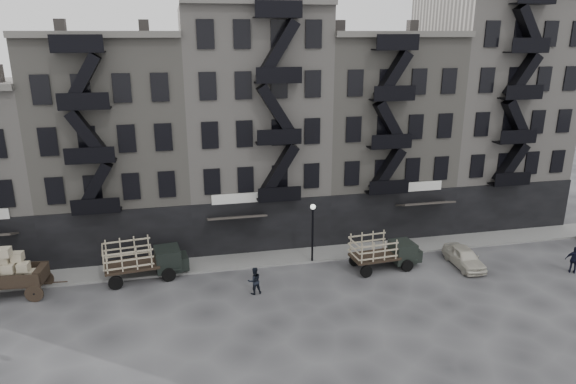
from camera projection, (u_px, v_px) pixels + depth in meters
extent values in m
plane|color=#38383A|center=(277.00, 284.00, 32.65)|extent=(140.00, 140.00, 0.00)
cube|color=slate|center=(267.00, 258.00, 36.13)|extent=(55.00, 2.50, 0.15)
cube|color=slate|center=(117.00, 143.00, 37.72)|extent=(10.00, 10.00, 15.00)
cube|color=black|center=(118.00, 238.00, 34.75)|extent=(10.00, 0.35, 4.00)
cube|color=#595651|center=(96.00, 34.00, 30.62)|extent=(10.00, 0.50, 0.40)
cube|color=#4C4744|center=(59.00, 28.00, 34.70)|extent=(0.70, 0.70, 1.20)
cube|color=#4C4744|center=(143.00, 28.00, 35.80)|extent=(0.70, 0.70, 1.20)
cube|color=gray|center=(251.00, 125.00, 39.44)|extent=(10.00, 10.00, 17.00)
cube|color=black|center=(263.00, 226.00, 36.76)|extent=(10.00, 0.35, 4.00)
cube|color=#595651|center=(260.00, 1.00, 32.03)|extent=(10.00, 0.50, 0.40)
cube|color=slate|center=(373.00, 133.00, 41.75)|extent=(10.00, 10.00, 15.00)
cube|color=black|center=(394.00, 216.00, 38.78)|extent=(10.00, 0.35, 4.00)
cube|color=#595651|center=(407.00, 34.00, 34.65)|extent=(10.00, 0.50, 0.40)
cube|color=#4C4744|center=(341.00, 28.00, 38.73)|extent=(0.70, 0.70, 1.20)
cube|color=#4C4744|center=(409.00, 28.00, 39.84)|extent=(0.70, 0.70, 1.20)
cube|color=gray|center=(486.00, 110.00, 43.32)|extent=(10.00, 10.00, 18.00)
cube|color=black|center=(511.00, 207.00, 40.80)|extent=(10.00, 0.35, 4.00)
cylinder|color=black|center=(312.00, 236.00, 35.08)|extent=(0.14, 0.14, 4.00)
sphere|color=silver|center=(313.00, 207.00, 34.46)|extent=(0.36, 0.36, 0.36)
cube|color=black|center=(15.00, 281.00, 30.97)|extent=(3.67, 2.18, 0.19)
cylinder|color=black|center=(34.00, 294.00, 30.33)|extent=(1.08, 0.20, 1.07)
cylinder|color=black|center=(45.00, 279.00, 32.18)|extent=(1.08, 0.20, 1.07)
cube|color=black|center=(41.00, 273.00, 31.03)|extent=(0.63, 1.60, 0.78)
cube|color=black|center=(132.00, 265.00, 32.88)|extent=(3.57, 2.39, 0.18)
cube|color=black|center=(168.00, 259.00, 33.58)|extent=(1.79, 1.96, 1.48)
cube|color=black|center=(182.00, 261.00, 33.95)|extent=(0.97, 1.57, 0.89)
cylinder|color=black|center=(169.00, 275.00, 32.87)|extent=(0.91, 0.33, 0.89)
cylinder|color=black|center=(165.00, 263.00, 34.64)|extent=(0.91, 0.33, 0.89)
cylinder|color=black|center=(116.00, 283.00, 31.83)|extent=(0.91, 0.33, 0.89)
cylinder|color=black|center=(115.00, 270.00, 33.60)|extent=(0.91, 0.33, 0.89)
cube|color=black|center=(374.00, 256.00, 34.35)|extent=(3.23, 2.07, 0.16)
cube|color=black|center=(402.00, 252.00, 34.90)|extent=(1.58, 1.75, 1.36)
cube|color=black|center=(413.00, 254.00, 35.21)|extent=(0.84, 1.42, 0.82)
cylinder|color=black|center=(407.00, 266.00, 34.24)|extent=(0.83, 0.27, 0.82)
cylinder|color=black|center=(394.00, 255.00, 35.90)|extent=(0.83, 0.27, 0.82)
cylinder|color=black|center=(366.00, 272.00, 33.41)|extent=(0.83, 0.27, 0.82)
cylinder|color=black|center=(355.00, 260.00, 35.06)|extent=(0.83, 0.27, 0.82)
imported|color=beige|center=(464.00, 257.00, 34.94)|extent=(1.68, 3.97, 1.34)
imported|color=black|center=(254.00, 281.00, 31.19)|extent=(0.94, 0.79, 1.73)
imported|color=black|center=(574.00, 260.00, 33.90)|extent=(1.13, 1.01, 1.84)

